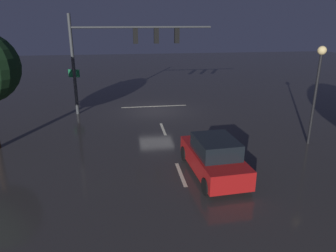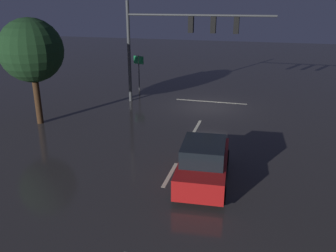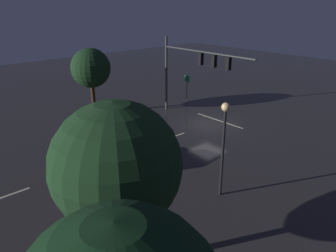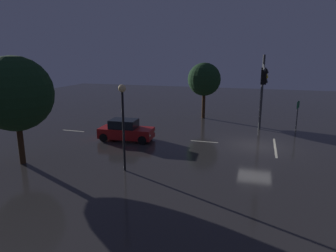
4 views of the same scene
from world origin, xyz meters
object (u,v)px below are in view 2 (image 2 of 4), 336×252
Objects in this scene: traffic_signal_assembly at (179,33)px; route_sign at (139,65)px; tree_right_near at (31,51)px; car_approaching at (204,163)px.

traffic_signal_assembly is 3.52× the size of route_sign.
route_sign is 0.46× the size of tree_right_near.
traffic_signal_assembly is at bearing -71.41° from car_approaching.
traffic_signal_assembly reaches higher than route_sign.
tree_right_near is at bearing 72.24° from route_sign.
route_sign is (7.44, -13.51, 1.16)m from car_approaching.
tree_right_near is at bearing -23.16° from car_approaching.
car_approaching is at bearing 108.59° from traffic_signal_assembly.
traffic_signal_assembly is at bearing 141.23° from route_sign.
route_sign reaches higher than car_approaching.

